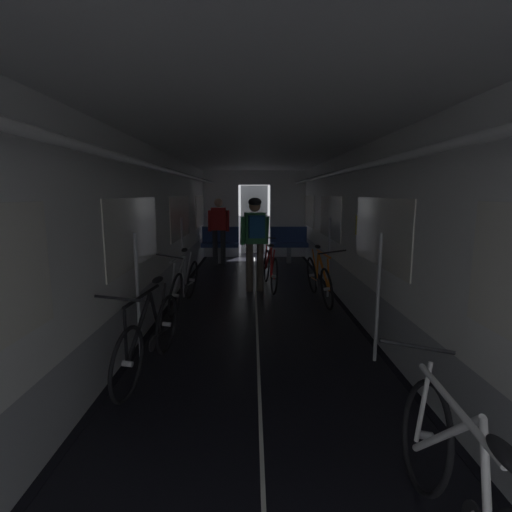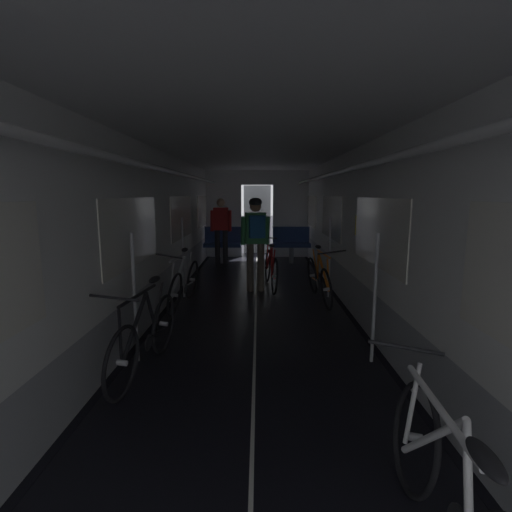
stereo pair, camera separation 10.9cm
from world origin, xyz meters
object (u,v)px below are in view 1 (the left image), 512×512
(bicycle_silver, at_px, (184,284))
(bench_seat_far_right, at_px, (289,241))
(bicycle_white, at_px, (465,494))
(bicycle_orange, at_px, (319,279))
(bicycle_black, at_px, (149,336))
(bicycle_red_in_aisle, at_px, (270,268))
(person_cyclist_aisle, at_px, (255,234))
(bench_seat_far_left, at_px, (220,241))
(person_standing_near_bench, at_px, (219,227))

(bicycle_silver, bearing_deg, bench_seat_far_right, 62.64)
(bicycle_silver, bearing_deg, bicycle_white, -63.91)
(bench_seat_far_right, relative_size, bicycle_orange, 0.58)
(bicycle_black, height_order, bicycle_red_in_aisle, same)
(bicycle_white, bearing_deg, bench_seat_far_right, 90.38)
(bicycle_white, distance_m, bicycle_orange, 4.65)
(bicycle_white, distance_m, bicycle_silver, 4.79)
(bicycle_white, height_order, person_cyclist_aisle, person_cyclist_aisle)
(bicycle_orange, bearing_deg, person_cyclist_aisle, 149.17)
(bicycle_silver, relative_size, person_cyclist_aisle, 0.98)
(bench_seat_far_left, bearing_deg, bicycle_black, -91.80)
(bench_seat_far_right, xyz_separation_m, bicycle_silver, (-2.05, -3.96, -0.19))
(bicycle_orange, distance_m, bicycle_red_in_aisle, 1.20)
(bicycle_white, bearing_deg, bicycle_orange, 88.60)
(bicycle_silver, distance_m, person_cyclist_aisle, 1.66)
(person_standing_near_bench, bearing_deg, bicycle_orange, -58.74)
(bicycle_white, relative_size, bicycle_orange, 1.00)
(bicycle_black, bearing_deg, bicycle_white, -44.83)
(bicycle_white, xyz_separation_m, person_standing_near_bench, (-1.85, 7.89, 0.60))
(person_standing_near_bench, bearing_deg, bicycle_red_in_aisle, -63.15)
(bench_seat_far_left, distance_m, bicycle_red_in_aisle, 2.96)
(bicycle_orange, height_order, bicycle_silver, bicycle_silver)
(bicycle_black, height_order, bicycle_orange, bicycle_orange)
(person_cyclist_aisle, distance_m, person_standing_near_bench, 2.75)
(person_standing_near_bench, bearing_deg, bicycle_black, -91.94)
(bicycle_black, height_order, bicycle_silver, bicycle_silver)
(bicycle_black, bearing_deg, bicycle_silver, 91.40)
(bicycle_white, height_order, bicycle_red_in_aisle, bicycle_white)
(bicycle_silver, bearing_deg, person_standing_near_bench, 85.97)
(bench_seat_far_right, xyz_separation_m, person_cyclist_aisle, (-0.91, -2.97, 0.50))
(bench_seat_far_left, xyz_separation_m, bicycle_orange, (1.97, -3.62, -0.19))
(bench_seat_far_right, height_order, bicycle_silver, bicycle_silver)
(bicycle_silver, relative_size, person_standing_near_bench, 1.01)
(bicycle_red_in_aisle, xyz_separation_m, person_standing_near_bench, (-1.18, 2.33, 0.59))
(bicycle_black, bearing_deg, person_cyclist_aisle, 71.52)
(bench_seat_far_right, height_order, bicycle_red_in_aisle, bench_seat_far_right)
(person_cyclist_aisle, bearing_deg, person_standing_near_bench, 108.90)
(bicycle_orange, bearing_deg, bicycle_black, -129.67)
(bench_seat_far_right, relative_size, person_cyclist_aisle, 0.57)
(bench_seat_far_left, distance_m, bicycle_orange, 4.12)
(bicycle_white, bearing_deg, bench_seat_far_left, 102.66)
(bench_seat_far_left, height_order, person_cyclist_aisle, person_cyclist_aisle)
(bicycle_black, xyz_separation_m, bicycle_red_in_aisle, (1.38, 3.51, 0.00))
(bicycle_black, bearing_deg, person_standing_near_bench, 88.06)
(bicycle_black, relative_size, bicycle_orange, 1.00)
(bicycle_red_in_aisle, height_order, person_standing_near_bench, person_standing_near_bench)
(bicycle_white, distance_m, bicycle_red_in_aisle, 5.59)
(bench_seat_far_right, bearing_deg, bicycle_white, -89.62)
(bench_seat_far_left, bearing_deg, bicycle_orange, -61.43)
(bench_seat_far_right, bearing_deg, person_cyclist_aisle, -106.99)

